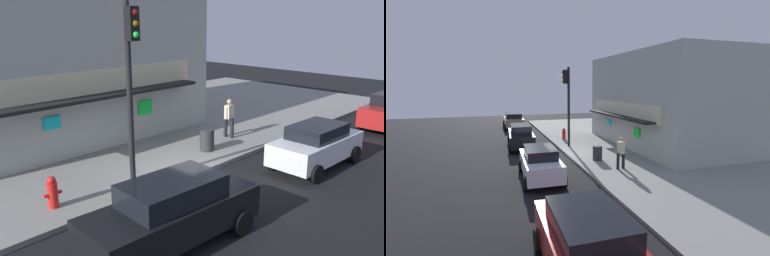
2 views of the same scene
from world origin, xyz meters
The scene contains 11 objects.
ground_plane centered at (0.00, 0.00, 0.00)m, with size 51.95×51.95×0.00m, color black.
sidewalk centered at (0.00, 6.40, 0.08)m, with size 34.63×12.81×0.16m, color gray.
corner_building centered at (-0.48, 7.87, 3.44)m, with size 11.93×7.95×6.56m.
traffic_light centered at (-1.84, 0.69, 3.74)m, with size 0.32×0.58×5.61m.
fire_hydrant centered at (-4.38, 1.11, 0.61)m, with size 0.52×0.28×0.93m.
trash_can centered at (2.24, 1.34, 0.59)m, with size 0.56×0.56×0.85m, color #2D2D2D.
pedestrian centered at (4.21, 1.85, 1.09)m, with size 0.56×0.50×1.69m.
parked_car_black centered at (-3.19, -2.47, 0.86)m, with size 4.57×2.05×1.68m.
parked_car_tan centered at (-12.77, -2.17, 0.83)m, with size 4.30×2.09×1.60m.
parked_car_white centered at (4.01, -2.36, 0.82)m, with size 4.03×1.98×1.57m.
parked_car_red centered at (11.29, -2.58, 0.88)m, with size 4.28×2.12×1.71m.
Camera 2 is at (16.58, -4.57, 4.47)m, focal length 25.35 mm.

